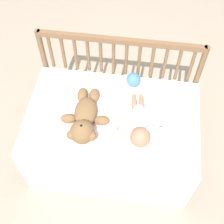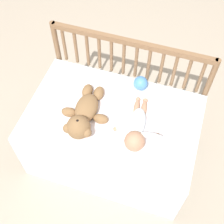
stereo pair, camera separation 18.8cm
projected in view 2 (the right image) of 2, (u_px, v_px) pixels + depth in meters
The scene contains 7 objects.
ground_plane at pixel (112, 153), 2.34m from camera, with size 12.00×12.00×0.00m, color tan.
crib_mattress at pixel (112, 137), 2.14m from camera, with size 1.08×0.69×0.49m.
crib_rail at pixel (129, 67), 2.07m from camera, with size 1.08×0.04×0.80m.
blanket at pixel (112, 119), 1.92m from camera, with size 0.85×0.53×0.01m.
teddy_bear at pixel (84, 115), 1.87m from camera, with size 0.30×0.42×0.15m.
baby at pixel (137, 129), 1.83m from camera, with size 0.32×0.40×0.12m.
toy_ball at pixel (141, 83), 2.02m from camera, with size 0.09×0.09×0.09m.
Camera 2 is at (0.33, -1.01, 2.11)m, focal length 50.00 mm.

